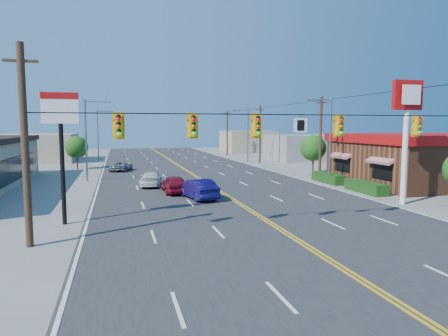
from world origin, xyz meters
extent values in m
plane|color=gray|center=(0.00, 0.00, 0.00)|extent=(160.00, 160.00, 0.00)
cube|color=#2D2D30|center=(0.00, 20.00, 0.03)|extent=(20.00, 120.00, 0.06)
cylinder|color=#47301E|center=(-12.00, 0.00, 4.50)|extent=(0.32, 0.32, 9.00)
cylinder|color=black|center=(0.00, 0.00, 6.00)|extent=(24.00, 0.05, 0.05)
cube|color=white|center=(1.20, 0.00, 5.45)|extent=(0.75, 0.04, 0.75)
cube|color=#D89E0C|center=(-8.00, 0.00, 5.42)|extent=(0.55, 0.34, 1.25)
cube|color=#D89E0C|center=(-4.50, 0.00, 5.42)|extent=(0.55, 0.34, 1.25)
cube|color=#D89E0C|center=(-1.20, 0.00, 5.42)|extent=(0.55, 0.34, 1.25)
cube|color=#D89E0C|center=(3.50, 0.00, 5.42)|extent=(0.55, 0.34, 1.25)
cube|color=#D89E0C|center=(8.50, 0.00, 5.42)|extent=(0.55, 0.34, 1.25)
cube|color=brown|center=(20.00, 12.00, 2.00)|extent=(14.00, 12.00, 4.00)
cube|color=#A50C0C|center=(20.00, 12.00, 4.30)|extent=(14.40, 12.40, 0.80)
cube|color=#194214|center=(11.50, 12.00, 0.45)|extent=(1.20, 9.00, 0.90)
cylinder|color=white|center=(11.00, 4.00, 3.50)|extent=(0.36, 0.36, 7.00)
cube|color=#A50C0C|center=(11.00, 4.00, 7.50)|extent=(2.20, 0.36, 2.00)
cylinder|color=black|center=(-11.00, 4.00, 3.00)|extent=(0.24, 0.24, 6.00)
cube|color=white|center=(-11.00, 4.00, 6.20)|extent=(1.90, 0.30, 1.30)
cylinder|color=gray|center=(11.00, 14.00, 4.00)|extent=(0.20, 0.20, 8.00)
cylinder|color=gray|center=(9.90, 14.00, 7.80)|extent=(2.20, 0.12, 0.12)
cube|color=gray|center=(8.80, 14.00, 7.75)|extent=(0.50, 0.25, 0.15)
cylinder|color=gray|center=(11.00, 38.00, 4.00)|extent=(0.20, 0.20, 8.00)
cylinder|color=gray|center=(9.90, 38.00, 7.80)|extent=(2.20, 0.12, 0.12)
cube|color=gray|center=(8.80, 38.00, 7.75)|extent=(0.50, 0.25, 0.15)
cylinder|color=gray|center=(-11.00, 22.00, 4.00)|extent=(0.20, 0.20, 8.00)
cylinder|color=gray|center=(-9.90, 22.00, 7.80)|extent=(2.20, 0.12, 0.12)
cube|color=gray|center=(-8.80, 22.00, 7.75)|extent=(0.50, 0.25, 0.15)
cylinder|color=gray|center=(-11.00, 48.00, 4.00)|extent=(0.20, 0.20, 8.00)
cylinder|color=gray|center=(-9.90, 48.00, 7.80)|extent=(2.20, 0.12, 0.12)
cube|color=gray|center=(-8.80, 48.00, 7.75)|extent=(0.50, 0.25, 0.15)
cylinder|color=#47301E|center=(12.20, 18.00, 4.20)|extent=(0.28, 0.28, 8.40)
cylinder|color=#47301E|center=(12.20, 36.00, 4.20)|extent=(0.28, 0.28, 8.40)
cylinder|color=#47301E|center=(12.20, 54.00, 4.20)|extent=(0.28, 0.28, 8.40)
cylinder|color=#47301E|center=(13.50, 22.00, 1.05)|extent=(0.20, 0.20, 2.10)
sphere|color=#235B19|center=(13.50, 22.00, 2.94)|extent=(2.94, 2.94, 2.94)
cylinder|color=#47301E|center=(-13.00, 34.00, 1.00)|extent=(0.20, 0.20, 2.00)
sphere|color=#235B19|center=(-13.00, 34.00, 2.80)|extent=(2.80, 2.80, 2.80)
cube|color=gray|center=(22.00, 40.00, 2.00)|extent=(12.00, 10.00, 4.00)
cube|color=tan|center=(-20.00, 48.00, 2.10)|extent=(11.00, 12.00, 4.20)
cube|color=tan|center=(19.00, 62.00, 2.20)|extent=(10.00, 10.00, 4.40)
imported|color=maroon|center=(-3.71, 12.58, 0.72)|extent=(1.78, 4.24, 1.43)
imported|color=#120E53|center=(-2.39, 9.53, 0.75)|extent=(2.48, 4.75, 1.49)
imported|color=white|center=(-5.24, 16.73, 0.64)|extent=(2.47, 4.64, 1.28)
imported|color=#959699|center=(-7.65, 30.20, 0.58)|extent=(3.10, 4.58, 1.17)
camera|label=1|loc=(-8.10, -19.18, 5.40)|focal=32.00mm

